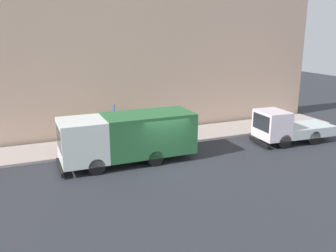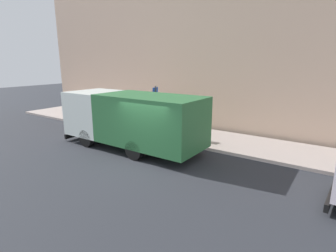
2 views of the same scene
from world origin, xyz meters
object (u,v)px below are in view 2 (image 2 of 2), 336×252
at_px(traffic_cone_orange, 118,123).
at_px(street_sign_post, 156,107).
at_px(pedestrian_walking, 153,116).
at_px(large_utility_truck, 131,118).

distance_m(traffic_cone_orange, street_sign_post, 3.24).
relative_size(traffic_cone_orange, street_sign_post, 0.22).
bearing_deg(pedestrian_walking, street_sign_post, -43.02).
xyz_separation_m(large_utility_truck, pedestrian_walking, (3.02, 1.03, -0.52)).
xyz_separation_m(large_utility_truck, street_sign_post, (2.16, 0.14, 0.22)).
relative_size(pedestrian_walking, street_sign_post, 0.60).
height_order(large_utility_truck, street_sign_post, street_sign_post).
distance_m(large_utility_truck, pedestrian_walking, 3.24).
height_order(large_utility_truck, traffic_cone_orange, large_utility_truck).
height_order(traffic_cone_orange, street_sign_post, street_sign_post).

